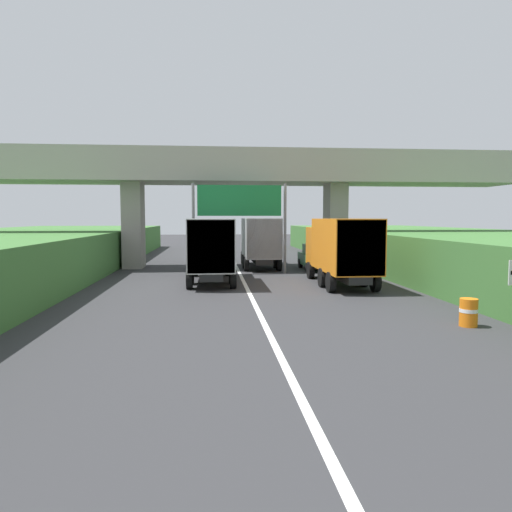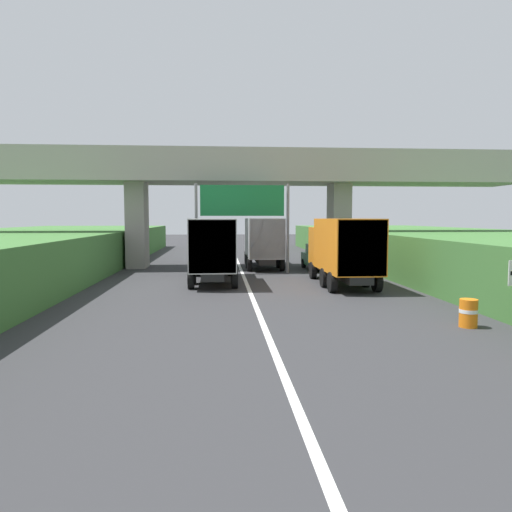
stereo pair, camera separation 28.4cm
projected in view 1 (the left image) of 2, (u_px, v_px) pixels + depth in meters
name	position (u px, v px, depth m)	size (l,w,h in m)	color
lane_centre_stripe	(242.00, 279.00, 27.00)	(0.20, 94.47, 0.01)	white
overpass_bridge	(236.00, 180.00, 33.26)	(40.00, 4.80, 8.10)	#9E998E
overhead_highway_sign	(240.00, 207.00, 29.30)	(5.88, 0.18, 5.60)	slate
truck_black	(211.00, 247.00, 25.40)	(2.44, 7.30, 3.44)	black
truck_silver	(259.00, 240.00, 33.13)	(2.44, 7.30, 3.44)	black
truck_orange	(341.00, 248.00, 24.35)	(2.44, 7.30, 3.44)	black
car_green	(316.00, 257.00, 31.71)	(1.86, 4.10, 1.72)	#236B38
construction_barrel_2	(469.00, 312.00, 15.18)	(0.57, 0.57, 0.90)	orange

